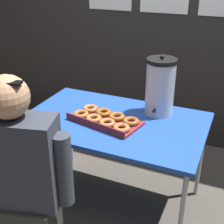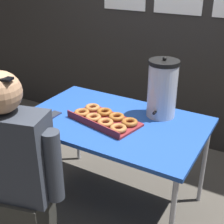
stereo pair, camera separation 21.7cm
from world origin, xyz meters
name	(u,v)px [view 1 (the left image)]	position (x,y,z in m)	size (l,w,h in m)	color
ground_plane	(114,201)	(0.00, 0.00, 0.00)	(12.00, 12.00, 0.00)	#4C473F
folding_table	(114,126)	(0.00, 0.00, 0.69)	(1.27, 0.80, 0.74)	#1E479E
donut_box	(105,119)	(-0.05, -0.05, 0.76)	(0.53, 0.36, 0.05)	maroon
coffee_urn	(160,87)	(0.25, 0.24, 0.94)	(0.21, 0.24, 0.44)	silver
cell_phone	(49,119)	(-0.42, -0.18, 0.74)	(0.08, 0.16, 0.01)	#2D334C
person_seated	(21,184)	(-0.28, -0.69, 0.59)	(0.61, 0.34, 1.25)	#33332D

